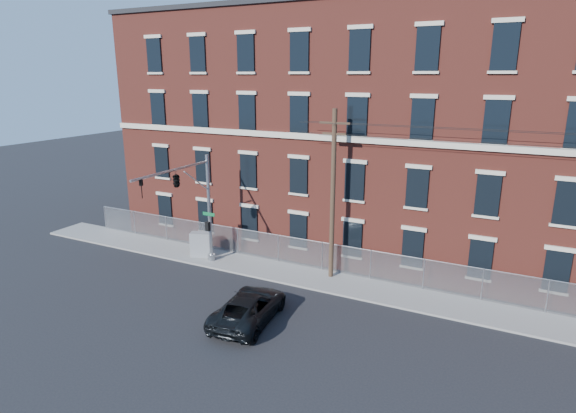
% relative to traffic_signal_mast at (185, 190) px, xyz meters
% --- Properties ---
extents(ground, '(140.00, 140.00, 0.00)m').
position_rel_traffic_signal_mast_xyz_m(ground, '(6.00, -2.18, -5.39)').
color(ground, black).
rests_on(ground, ground).
extents(sidewalk, '(65.00, 3.00, 0.12)m').
position_rel_traffic_signal_mast_xyz_m(sidewalk, '(18.00, 2.82, -5.33)').
color(sidewalk, gray).
rests_on(sidewalk, ground).
extents(mill_building, '(55.30, 14.32, 16.30)m').
position_rel_traffic_signal_mast_xyz_m(mill_building, '(18.00, 11.75, 2.76)').
color(mill_building, maroon).
rests_on(mill_building, ground).
extents(chain_link_fence, '(59.06, 0.06, 1.85)m').
position_rel_traffic_signal_mast_xyz_m(chain_link_fence, '(18.00, 4.12, -4.33)').
color(chain_link_fence, '#A5A8AD').
rests_on(chain_link_fence, ground).
extents(traffic_signal_mast, '(0.90, 6.75, 7.00)m').
position_rel_traffic_signal_mast_xyz_m(traffic_signal_mast, '(0.00, 0.00, 0.00)').
color(traffic_signal_mast, '#9EA0A5').
rests_on(traffic_signal_mast, ground).
extents(utility_pole_near, '(1.80, 0.28, 10.00)m').
position_rel_traffic_signal_mast_xyz_m(utility_pole_near, '(8.00, 3.42, -0.05)').
color(utility_pole_near, '#3F2D1F').
rests_on(utility_pole_near, ground).
extents(pickup_truck, '(2.98, 5.52, 1.47)m').
position_rel_traffic_signal_mast_xyz_m(pickup_truck, '(6.27, -3.25, -4.65)').
color(pickup_truck, black).
rests_on(pickup_truck, ground).
extents(utility_cabinet, '(1.48, 1.11, 1.66)m').
position_rel_traffic_signal_mast_xyz_m(utility_cabinet, '(-1.03, 2.59, -4.44)').
color(utility_cabinet, gray).
rests_on(utility_cabinet, sidewalk).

